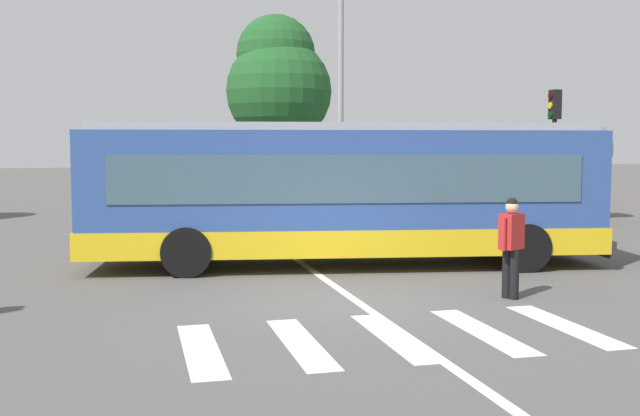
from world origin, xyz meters
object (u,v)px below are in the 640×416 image
(parked_car_teal, at_px, (347,194))
(traffic_light_far_corner, at_px, (554,135))
(parked_car_champagne, at_px, (274,195))
(parked_car_white, at_px, (414,193))
(parked_car_charcoal, at_px, (205,197))
(pedestrian_crossing_street, at_px, (511,242))
(background_tree_right, at_px, (278,81))
(city_transit_bus, at_px, (343,192))
(parked_car_silver, at_px, (126,199))
(bus_stop_shelter, at_px, (550,151))
(twin_arm_street_lamp, at_px, (341,37))

(parked_car_teal, relative_size, traffic_light_far_corner, 1.05)
(parked_car_champagne, distance_m, parked_car_white, 5.51)
(parked_car_charcoal, distance_m, parked_car_white, 8.12)
(pedestrian_crossing_street, relative_size, parked_car_white, 0.38)
(background_tree_right, bearing_deg, pedestrian_crossing_street, -90.56)
(background_tree_right, bearing_deg, traffic_light_far_corner, -63.38)
(parked_car_champagne, bearing_deg, parked_car_teal, -1.65)
(city_transit_bus, xyz_separation_m, traffic_light_far_corner, (8.27, 5.23, 1.32))
(parked_car_silver, bearing_deg, parked_car_white, 2.91)
(bus_stop_shelter, height_order, background_tree_right, background_tree_right)
(twin_arm_street_lamp, bearing_deg, background_tree_right, 93.74)
(parked_car_silver, distance_m, twin_arm_street_lamp, 9.25)
(parked_car_silver, bearing_deg, background_tree_right, 44.80)
(parked_car_champagne, relative_size, twin_arm_street_lamp, 0.43)
(parked_car_champagne, bearing_deg, traffic_light_far_corner, -40.52)
(parked_car_charcoal, height_order, background_tree_right, background_tree_right)
(parked_car_teal, bearing_deg, parked_car_white, 0.37)
(city_transit_bus, relative_size, pedestrian_crossing_street, 6.55)
(traffic_light_far_corner, height_order, twin_arm_street_lamp, twin_arm_street_lamp)
(parked_car_silver, bearing_deg, city_transit_bus, -67.32)
(city_transit_bus, relative_size, parked_car_white, 2.49)
(parked_car_champagne, bearing_deg, parked_car_silver, -173.40)
(pedestrian_crossing_street, distance_m, twin_arm_street_lamp, 14.42)
(parked_car_champagne, relative_size, traffic_light_far_corner, 1.05)
(traffic_light_far_corner, height_order, background_tree_right, background_tree_right)
(city_transit_bus, height_order, traffic_light_far_corner, traffic_light_far_corner)
(pedestrian_crossing_street, distance_m, parked_car_charcoal, 15.59)
(parked_car_teal, height_order, bus_stop_shelter, bus_stop_shelter)
(parked_car_charcoal, distance_m, twin_arm_street_lamp, 7.31)
(parked_car_silver, bearing_deg, bus_stop_shelter, -13.81)
(parked_car_white, bearing_deg, parked_car_teal, -179.63)
(parked_car_champagne, xyz_separation_m, traffic_light_far_corner, (7.60, -6.49, 2.14))
(bus_stop_shelter, bearing_deg, twin_arm_street_lamp, 166.51)
(city_transit_bus, xyz_separation_m, bus_stop_shelter, (9.60, 7.61, 0.83))
(pedestrian_crossing_street, relative_size, parked_car_champagne, 0.38)
(parked_car_champagne, relative_size, parked_car_white, 1.00)
(parked_car_silver, xyz_separation_m, parked_car_white, (10.82, 0.55, 0.00))
(parked_car_white, distance_m, bus_stop_shelter, 5.55)
(city_transit_bus, distance_m, traffic_light_far_corner, 9.87)
(pedestrian_crossing_street, relative_size, parked_car_teal, 0.38)
(pedestrian_crossing_street, bearing_deg, background_tree_right, 89.44)
(parked_car_teal, bearing_deg, twin_arm_street_lamp, -111.09)
(traffic_light_far_corner, bearing_deg, bus_stop_shelter, 60.79)
(parked_car_silver, height_order, background_tree_right, background_tree_right)
(parked_car_silver, relative_size, background_tree_right, 0.54)
(parked_car_white, height_order, bus_stop_shelter, bus_stop_shelter)
(city_transit_bus, relative_size, parked_car_charcoal, 2.46)
(parked_car_teal, bearing_deg, parked_car_champagne, 178.35)
(pedestrian_crossing_street, xyz_separation_m, traffic_light_far_corner, (6.47, 9.32, 1.94))
(parked_car_silver, relative_size, bus_stop_shelter, 1.17)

